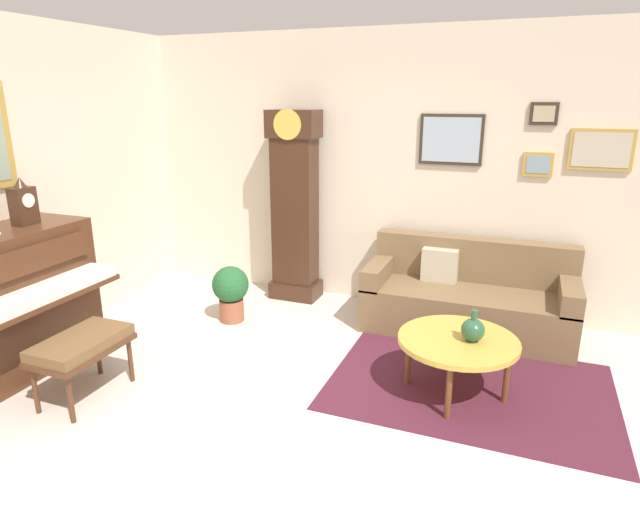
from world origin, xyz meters
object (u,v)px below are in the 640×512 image
at_px(grandfather_clock, 295,212).
at_px(mantel_clock, 23,203).
at_px(coffee_table, 458,342).
at_px(couch, 468,298).
at_px(green_jug, 473,330).
at_px(potted_plant, 231,290).
at_px(piano, 2,305).
at_px(piano_bench, 81,346).

xyz_separation_m(grandfather_clock, mantel_clock, (-1.42, -2.09, 0.37)).
bearing_deg(grandfather_clock, coffee_table, -36.28).
relative_size(couch, mantel_clock, 5.00).
height_order(couch, coffee_table, couch).
relative_size(grandfather_clock, coffee_table, 2.31).
bearing_deg(green_jug, potted_plant, 166.10).
bearing_deg(couch, piano, -145.91).
xyz_separation_m(piano_bench, grandfather_clock, (0.62, 2.46, 0.56)).
bearing_deg(potted_plant, piano, -124.78).
bearing_deg(piano_bench, piano, 176.69).
relative_size(couch, green_jug, 7.92).
xyz_separation_m(couch, coffee_table, (0.06, -1.23, 0.10)).
distance_m(piano_bench, green_jug, 2.84).
bearing_deg(potted_plant, mantel_clock, -131.16).
bearing_deg(mantel_clock, green_jug, 10.93).
relative_size(piano, couch, 0.76).
relative_size(coffee_table, mantel_clock, 2.32).
distance_m(piano, couch, 3.98).
distance_m(grandfather_clock, couch, 1.99).
distance_m(piano, coffee_table, 3.50).
bearing_deg(piano_bench, green_jug, 21.44).
distance_m(grandfather_clock, potted_plant, 1.11).
bearing_deg(grandfather_clock, green_jug, -35.06).
distance_m(mantel_clock, green_jug, 3.60).
distance_m(piano, mantel_clock, 0.81).
distance_m(piano_bench, grandfather_clock, 2.60).
xyz_separation_m(coffee_table, potted_plant, (-2.26, 0.58, -0.09)).
bearing_deg(piano_bench, grandfather_clock, 75.93).
bearing_deg(coffee_table, potted_plant, 165.67).
height_order(grandfather_clock, green_jug, grandfather_clock).
bearing_deg(potted_plant, coffee_table, -14.33).
height_order(green_jug, potted_plant, green_jug).
xyz_separation_m(piano, mantel_clock, (0.00, 0.33, 0.75)).
bearing_deg(piano, piano_bench, -3.31).
bearing_deg(green_jug, couch, 97.31).
bearing_deg(grandfather_clock, piano, -120.53).
height_order(grandfather_clock, mantel_clock, grandfather_clock).
height_order(coffee_table, green_jug, green_jug).
bearing_deg(piano, couch, 34.09).
height_order(coffee_table, mantel_clock, mantel_clock).
xyz_separation_m(piano_bench, coffee_table, (2.55, 1.04, 0.01)).
distance_m(piano_bench, coffee_table, 2.75).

